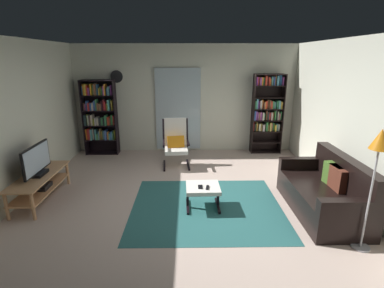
% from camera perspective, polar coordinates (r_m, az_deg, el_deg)
% --- Properties ---
extents(ground_plane, '(7.02, 7.02, 0.00)m').
position_cam_1_polar(ground_plane, '(4.86, -1.53, -11.53)').
color(ground_plane, beige).
extents(wall_back, '(5.60, 0.06, 2.60)m').
position_cam_1_polar(wall_back, '(7.26, -1.35, 8.73)').
color(wall_back, silver).
rests_on(wall_back, ground).
extents(wall_left, '(0.06, 6.00, 2.60)m').
position_cam_1_polar(wall_left, '(5.20, -32.98, 2.89)').
color(wall_left, silver).
rests_on(wall_left, ground).
extents(wall_right, '(0.06, 6.00, 2.60)m').
position_cam_1_polar(wall_right, '(5.13, 30.14, 3.18)').
color(wall_right, silver).
rests_on(wall_right, ground).
extents(glass_door_panel, '(1.10, 0.01, 2.00)m').
position_cam_1_polar(glass_door_panel, '(7.24, -2.74, 6.69)').
color(glass_door_panel, silver).
extents(area_rug, '(2.36, 2.06, 0.01)m').
position_cam_1_polar(area_rug, '(4.76, 2.85, -12.17)').
color(area_rug, '#2A6262').
rests_on(area_rug, ground).
extents(tv_stand, '(0.48, 1.38, 0.45)m').
position_cam_1_polar(tv_stand, '(5.47, -27.51, -6.79)').
color(tv_stand, tan).
rests_on(tv_stand, ground).
extents(television, '(0.20, 0.82, 0.50)m').
position_cam_1_polar(television, '(5.34, -28.02, -3.01)').
color(television, black).
rests_on(television, tv_stand).
extents(bookshelf_near_tv, '(0.78, 0.30, 1.79)m').
position_cam_1_polar(bookshelf_near_tv, '(7.38, -17.56, 5.39)').
color(bookshelf_near_tv, black).
rests_on(bookshelf_near_tv, ground).
extents(bookshelf_near_sofa, '(0.73, 0.30, 1.92)m').
position_cam_1_polar(bookshelf_near_sofa, '(7.35, 14.40, 6.44)').
color(bookshelf_near_sofa, black).
rests_on(bookshelf_near_sofa, ground).
extents(leather_sofa, '(0.83, 1.71, 0.87)m').
position_cam_1_polar(leather_sofa, '(4.94, 24.64, -8.62)').
color(leather_sofa, black).
rests_on(leather_sofa, ground).
extents(lounge_armchair, '(0.61, 0.69, 1.02)m').
position_cam_1_polar(lounge_armchair, '(6.37, -3.19, 0.54)').
color(lounge_armchair, black).
rests_on(lounge_armchair, ground).
extents(ottoman, '(0.53, 0.49, 0.37)m').
position_cam_1_polar(ottoman, '(4.62, 2.14, -8.92)').
color(ottoman, white).
rests_on(ottoman, ground).
extents(tv_remote, '(0.06, 0.15, 0.02)m').
position_cam_1_polar(tv_remote, '(4.53, 3.03, -8.46)').
color(tv_remote, black).
rests_on(tv_remote, ottoman).
extents(cell_phone, '(0.07, 0.14, 0.01)m').
position_cam_1_polar(cell_phone, '(4.55, 1.64, -8.36)').
color(cell_phone, black).
rests_on(cell_phone, ottoman).
extents(floor_lamp_by_sofa, '(0.22, 0.22, 1.53)m').
position_cam_1_polar(floor_lamp_by_sofa, '(3.92, 32.61, -1.16)').
color(floor_lamp_by_sofa, '#A5A5AD').
rests_on(floor_lamp_by_sofa, ground).
extents(wall_clock, '(0.29, 0.03, 0.29)m').
position_cam_1_polar(wall_clock, '(7.32, -14.47, 12.62)').
color(wall_clock, silver).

